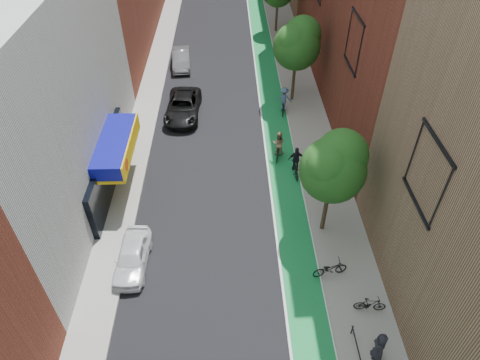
{
  "coord_description": "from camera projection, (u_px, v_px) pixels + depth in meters",
  "views": [
    {
      "loc": [
        0.51,
        -6.14,
        18.03
      ],
      "look_at": [
        1.07,
        12.67,
        1.5
      ],
      "focal_mm": 32.0,
      "sensor_mm": 36.0,
      "label": 1
    }
  ],
  "objects": [
    {
      "name": "bike_lane",
      "position": [
        270.0,
        89.0,
        36.11
      ],
      "size": [
        2.0,
        68.0,
        0.01
      ],
      "primitive_type": "cube",
      "color": "#16803B",
      "rests_on": "ground"
    },
    {
      "name": "sidewalk_left",
      "position": [
        151.0,
        90.0,
        35.84
      ],
      "size": [
        2.0,
        68.0,
        0.15
      ],
      "primitive_type": "cube",
      "color": "gray",
      "rests_on": "ground"
    },
    {
      "name": "sidewalk_right",
      "position": [
        299.0,
        87.0,
        36.12
      ],
      "size": [
        3.0,
        68.0,
        0.15
      ],
      "primitive_type": "cube",
      "color": "gray",
      "rests_on": "ground"
    },
    {
      "name": "building_left_white",
      "position": [
        14.0,
        105.0,
        22.8
      ],
      "size": [
        8.0,
        20.0,
        12.0
      ],
      "primitive_type": "cube",
      "color": "silver",
      "rests_on": "ground"
    },
    {
      "name": "tree_near",
      "position": [
        334.0,
        166.0,
        21.07
      ],
      "size": [
        3.4,
        3.36,
        6.42
      ],
      "color": "#332619",
      "rests_on": "ground"
    },
    {
      "name": "tree_mid",
      "position": [
        298.0,
        43.0,
        31.43
      ],
      "size": [
        3.55,
        3.53,
        6.74
      ],
      "color": "#332619",
      "rests_on": "ground"
    },
    {
      "name": "parked_car_white",
      "position": [
        132.0,
        256.0,
        21.86
      ],
      "size": [
        1.68,
        3.93,
        1.32
      ],
      "primitive_type": "imported",
      "rotation": [
        0.0,
        0.0,
        -0.03
      ],
      "color": "white",
      "rests_on": "ground"
    },
    {
      "name": "parked_car_black",
      "position": [
        183.0,
        107.0,
        32.55
      ],
      "size": [
        2.69,
        5.47,
        1.49
      ],
      "primitive_type": "imported",
      "rotation": [
        0.0,
        0.0,
        -0.04
      ],
      "color": "black",
      "rests_on": "ground"
    },
    {
      "name": "parked_car_silver",
      "position": [
        181.0,
        59.0,
        38.73
      ],
      "size": [
        1.88,
        4.49,
        1.44
      ],
      "primitive_type": "imported",
      "rotation": [
        0.0,
        0.0,
        0.08
      ],
      "color": "gray",
      "rests_on": "ground"
    },
    {
      "name": "cyclist_lane_near",
      "position": [
        278.0,
        147.0,
        28.48
      ],
      "size": [
        0.94,
        1.66,
        2.03
      ],
      "rotation": [
        0.0,
        0.0,
        2.92
      ],
      "color": "black",
      "rests_on": "ground"
    },
    {
      "name": "cyclist_lane_mid",
      "position": [
        296.0,
        165.0,
        27.22
      ],
      "size": [
        1.03,
        1.69,
        2.08
      ],
      "rotation": [
        0.0,
        0.0,
        3.17
      ],
      "color": "black",
      "rests_on": "ground"
    },
    {
      "name": "cyclist_lane_far",
      "position": [
        284.0,
        102.0,
        32.63
      ],
      "size": [
        1.27,
        1.67,
        2.16
      ],
      "rotation": [
        0.0,
        0.0,
        2.95
      ],
      "color": "black",
      "rests_on": "ground"
    },
    {
      "name": "parked_bike_mid",
      "position": [
        370.0,
        304.0,
        19.83
      ],
      "size": [
        1.54,
        0.56,
        0.9
      ],
      "primitive_type": "imported",
      "rotation": [
        0.0,
        0.0,
        1.48
      ],
      "color": "black",
      "rests_on": "sidewalk_right"
    },
    {
      "name": "parked_bike_far",
      "position": [
        330.0,
        269.0,
        21.33
      ],
      "size": [
        1.89,
        0.98,
        0.95
      ],
      "primitive_type": "imported",
      "rotation": [
        0.0,
        0.0,
        1.77
      ],
      "color": "black",
      "rests_on": "sidewalk_right"
    },
    {
      "name": "pedestrian",
      "position": [
        380.0,
        346.0,
        17.91
      ],
      "size": [
        0.63,
        0.86,
        1.62
      ],
      "primitive_type": "imported",
      "rotation": [
        0.0,
        0.0,
        -1.72
      ],
      "color": "black",
      "rests_on": "sidewalk_right"
    }
  ]
}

